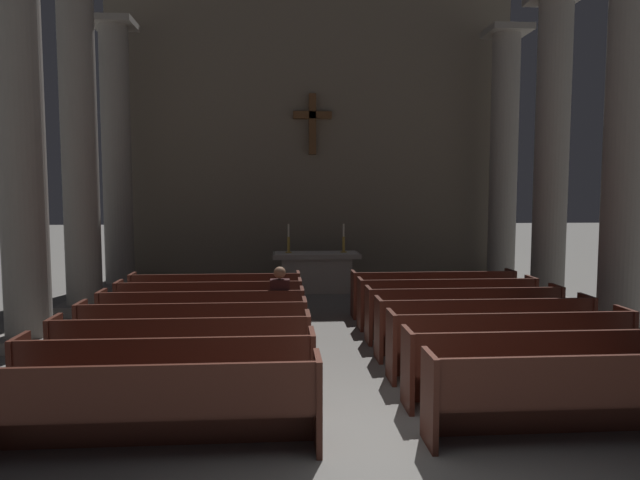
{
  "coord_description": "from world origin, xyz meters",
  "views": [
    {
      "loc": [
        -0.92,
        -5.41,
        2.54
      ],
      "look_at": [
        0.0,
        7.49,
        1.44
      ],
      "focal_mm": 31.74,
      "sensor_mm": 36.0,
      "label": 1
    }
  ],
  "objects_px": {
    "column_left_third": "(80,154)",
    "candlestick_left": "(289,243)",
    "pew_right_row_4": "(484,327)",
    "altar": "(316,271)",
    "pew_left_row_1": "(149,407)",
    "pew_right_row_2": "(543,366)",
    "pew_right_row_6": "(447,303)",
    "column_left_second": "(21,143)",
    "pew_left_row_6": "(210,306)",
    "candlestick_right": "(344,243)",
    "pew_right_row_3": "(510,344)",
    "pew_left_row_2": "(168,375)",
    "pew_left_row_5": "(203,318)",
    "column_left_fourth": "(117,161)",
    "lone_worshipper": "(280,303)",
    "pew_right_row_1": "(588,396)",
    "pew_left_row_3": "(183,351)",
    "column_right_fourth": "(503,163)",
    "pew_right_row_5": "(464,314)",
    "column_right_third": "(551,156)",
    "pew_left_row_7": "(216,296)",
    "column_right_second": "(626,146)",
    "pew_right_row_7": "(433,293)",
    "pew_left_row_4": "(194,332)"
  },
  "relations": [
    {
      "from": "pew_left_row_5",
      "to": "column_right_third",
      "type": "xyz_separation_m",
      "value": [
        7.22,
        2.83,
        2.85
      ]
    },
    {
      "from": "pew_right_row_5",
      "to": "lone_worshipper",
      "type": "bearing_deg",
      "value": 179.3
    },
    {
      "from": "pew_left_row_3",
      "to": "pew_left_row_4",
      "type": "height_order",
      "value": "same"
    },
    {
      "from": "column_right_second",
      "to": "pew_right_row_7",
      "type": "bearing_deg",
      "value": 147.81
    },
    {
      "from": "candlestick_left",
      "to": "pew_left_row_5",
      "type": "bearing_deg",
      "value": -106.64
    },
    {
      "from": "column_right_fourth",
      "to": "lone_worshipper",
      "type": "xyz_separation_m",
      "value": [
        -5.96,
        -5.46,
        -2.63
      ]
    },
    {
      "from": "column_left_second",
      "to": "altar",
      "type": "distance_m",
      "value": 7.51
    },
    {
      "from": "altar",
      "to": "pew_right_row_2",
      "type": "bearing_deg",
      "value": -74.51
    },
    {
      "from": "candlestick_right",
      "to": "lone_worshipper",
      "type": "bearing_deg",
      "value": -108.19
    },
    {
      "from": "pew_left_row_5",
      "to": "pew_right_row_5",
      "type": "bearing_deg",
      "value": 0.0
    },
    {
      "from": "pew_left_row_2",
      "to": "pew_left_row_5",
      "type": "relative_size",
      "value": 1.0
    },
    {
      "from": "pew_right_row_5",
      "to": "candlestick_right",
      "type": "distance_m",
      "value": 5.26
    },
    {
      "from": "column_left_fourth",
      "to": "lone_worshipper",
      "type": "bearing_deg",
      "value": -53.06
    },
    {
      "from": "pew_left_row_7",
      "to": "pew_right_row_2",
      "type": "bearing_deg",
      "value": -47.97
    },
    {
      "from": "pew_left_row_6",
      "to": "pew_right_row_3",
      "type": "bearing_deg",
      "value": -33.65
    },
    {
      "from": "pew_right_row_1",
      "to": "pew_right_row_6",
      "type": "xyz_separation_m",
      "value": [
        0.0,
        4.86,
        0.0
      ]
    },
    {
      "from": "column_left_third",
      "to": "candlestick_left",
      "type": "bearing_deg",
      "value": 26.53
    },
    {
      "from": "pew_right_row_3",
      "to": "column_right_fourth",
      "type": "xyz_separation_m",
      "value": [
        2.84,
        7.44,
        2.85
      ]
    },
    {
      "from": "pew_right_row_3",
      "to": "candlestick_left",
      "type": "distance_m",
      "value": 7.55
    },
    {
      "from": "pew_left_row_6",
      "to": "candlestick_right",
      "type": "relative_size",
      "value": 4.54
    },
    {
      "from": "pew_left_row_1",
      "to": "pew_right_row_2",
      "type": "xyz_separation_m",
      "value": [
        4.38,
        0.97,
        0.0
      ]
    },
    {
      "from": "pew_right_row_2",
      "to": "lone_worshipper",
      "type": "distance_m",
      "value": 4.3
    },
    {
      "from": "pew_left_row_4",
      "to": "candlestick_left",
      "type": "bearing_deg",
      "value": 75.96
    },
    {
      "from": "pew_right_row_6",
      "to": "column_left_second",
      "type": "distance_m",
      "value": 7.8
    },
    {
      "from": "pew_left_row_5",
      "to": "lone_worshipper",
      "type": "xyz_separation_m",
      "value": [
        1.26,
        0.04,
        0.22
      ]
    },
    {
      "from": "pew_right_row_6",
      "to": "column_right_fourth",
      "type": "xyz_separation_m",
      "value": [
        2.84,
        4.53,
        2.85
      ]
    },
    {
      "from": "column_right_second",
      "to": "altar",
      "type": "bearing_deg",
      "value": 136.15
    },
    {
      "from": "pew_left_row_5",
      "to": "pew_right_row_1",
      "type": "bearing_deg",
      "value": -41.59
    },
    {
      "from": "column_left_fourth",
      "to": "candlestick_left",
      "type": "bearing_deg",
      "value": -6.7
    },
    {
      "from": "lone_worshipper",
      "to": "candlestick_right",
      "type": "bearing_deg",
      "value": 71.81
    },
    {
      "from": "pew_right_row_4",
      "to": "pew_right_row_5",
      "type": "xyz_separation_m",
      "value": [
        0.0,
        0.97,
        0.0
      ]
    },
    {
      "from": "pew_left_row_6",
      "to": "lone_worshipper",
      "type": "relative_size",
      "value": 2.52
    },
    {
      "from": "pew_left_row_2",
      "to": "pew_left_row_6",
      "type": "xyz_separation_m",
      "value": [
        0.0,
        3.89,
        0.0
      ]
    },
    {
      "from": "candlestick_right",
      "to": "pew_left_row_5",
      "type": "bearing_deg",
      "value": -120.09
    },
    {
      "from": "altar",
      "to": "pew_left_row_3",
      "type": "bearing_deg",
      "value": -107.54
    },
    {
      "from": "pew_right_row_5",
      "to": "column_left_third",
      "type": "xyz_separation_m",
      "value": [
        -7.22,
        2.83,
        2.85
      ]
    },
    {
      "from": "pew_right_row_5",
      "to": "column_right_third",
      "type": "relative_size",
      "value": 0.49
    },
    {
      "from": "pew_right_row_1",
      "to": "column_right_fourth",
      "type": "xyz_separation_m",
      "value": [
        2.84,
        9.39,
        2.85
      ]
    },
    {
      "from": "pew_right_row_6",
      "to": "altar",
      "type": "xyz_separation_m",
      "value": [
        -2.19,
        4.02,
        0.06
      ]
    },
    {
      "from": "column_left_third",
      "to": "column_right_fourth",
      "type": "xyz_separation_m",
      "value": [
        10.06,
        2.67,
        0.0
      ]
    },
    {
      "from": "pew_right_row_4",
      "to": "altar",
      "type": "bearing_deg",
      "value": 110.18
    },
    {
      "from": "pew_left_row_2",
      "to": "column_left_second",
      "type": "distance_m",
      "value": 5.06
    },
    {
      "from": "column_left_fourth",
      "to": "pew_right_row_5",
      "type": "bearing_deg",
      "value": -37.28
    },
    {
      "from": "pew_left_row_1",
      "to": "lone_worshipper",
      "type": "height_order",
      "value": "lone_worshipper"
    },
    {
      "from": "pew_left_row_5",
      "to": "column_left_fourth",
      "type": "height_order",
      "value": "column_left_fourth"
    },
    {
      "from": "pew_left_row_1",
      "to": "pew_right_row_4",
      "type": "height_order",
      "value": "same"
    },
    {
      "from": "pew_left_row_2",
      "to": "pew_right_row_6",
      "type": "xyz_separation_m",
      "value": [
        4.38,
        3.89,
        0.0
      ]
    },
    {
      "from": "pew_right_row_2",
      "to": "column_right_fourth",
      "type": "bearing_deg",
      "value": 71.35
    },
    {
      "from": "column_right_fourth",
      "to": "pew_left_row_2",
      "type": "bearing_deg",
      "value": -130.64
    },
    {
      "from": "pew_left_row_3",
      "to": "column_right_fourth",
      "type": "xyz_separation_m",
      "value": [
        7.22,
        7.44,
        2.85
      ]
    }
  ]
}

